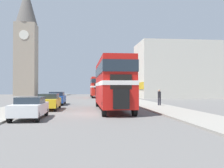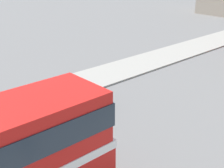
% 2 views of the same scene
% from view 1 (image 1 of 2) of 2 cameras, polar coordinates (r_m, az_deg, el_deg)
% --- Properties ---
extents(ground_plane, '(120.00, 120.00, 0.00)m').
position_cam_1_polar(ground_plane, '(18.98, -4.69, -6.84)').
color(ground_plane, slate).
extents(sidewalk_right, '(3.50, 120.00, 0.12)m').
position_cam_1_polar(sidewalk_right, '(20.30, 14.84, -6.26)').
color(sidewalk_right, gray).
rests_on(sidewalk_right, ground_plane).
extents(double_decker_bus, '(2.43, 11.17, 4.28)m').
position_cam_1_polar(double_decker_bus, '(21.82, 0.01, 0.60)').
color(double_decker_bus, red).
rests_on(double_decker_bus, ground_plane).
extents(bus_distant, '(2.56, 11.21, 4.10)m').
position_cam_1_polar(bus_distant, '(52.15, -3.45, -0.38)').
color(bus_distant, red).
rests_on(bus_distant, ground_plane).
extents(car_parked_near, '(1.74, 4.14, 1.39)m').
position_cam_1_polar(car_parked_near, '(16.67, -18.23, -5.10)').
color(car_parked_near, white).
rests_on(car_parked_near, ground_plane).
extents(car_parked_mid, '(1.79, 4.41, 1.44)m').
position_cam_1_polar(car_parked_mid, '(23.14, -14.25, -3.88)').
color(car_parked_mid, gold).
rests_on(car_parked_mid, ground_plane).
extents(car_parked_far, '(1.77, 4.48, 1.51)m').
position_cam_1_polar(car_parked_far, '(29.89, -12.48, -3.16)').
color(car_parked_far, '#1E479E').
rests_on(car_parked_far, ground_plane).
extents(pedestrian_walking, '(0.34, 0.34, 1.67)m').
position_cam_1_polar(pedestrian_walking, '(27.12, 10.77, -2.79)').
color(pedestrian_walking, '#282833').
rests_on(pedestrian_walking, sidewalk_right).
extents(church_tower, '(5.40, 5.40, 28.25)m').
position_cam_1_polar(church_tower, '(68.72, -19.00, 9.60)').
color(church_tower, tan).
rests_on(church_tower, ground_plane).
extents(shop_building_block, '(15.24, 9.33, 10.85)m').
position_cam_1_polar(shop_building_block, '(51.49, 14.33, 2.97)').
color(shop_building_block, beige).
rests_on(shop_building_block, ground_plane).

